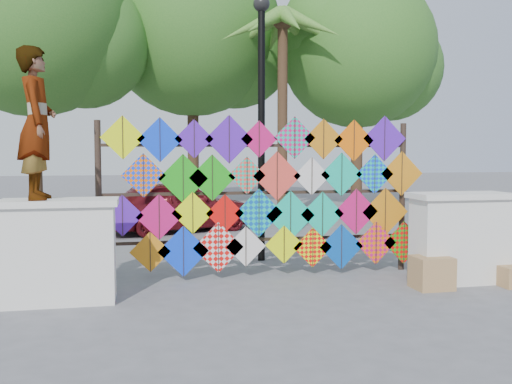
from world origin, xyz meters
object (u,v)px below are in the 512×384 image
(lamppost, at_px, (261,102))
(vendor_woman, at_px, (37,123))
(kite_rack, at_px, (269,196))
(sedan, at_px, (177,205))

(lamppost, bearing_deg, vendor_woman, -145.76)
(kite_rack, relative_size, vendor_woman, 2.69)
(vendor_woman, xyz_separation_m, lamppost, (3.23, 2.20, 0.50))
(kite_rack, bearing_deg, vendor_woman, -163.25)
(kite_rack, distance_m, sedan, 5.31)
(lamppost, bearing_deg, sedan, 106.76)
(vendor_woman, distance_m, sedan, 6.63)
(kite_rack, distance_m, vendor_woman, 3.35)
(lamppost, bearing_deg, kite_rack, -97.50)
(vendor_woman, height_order, sedan, vendor_woman)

